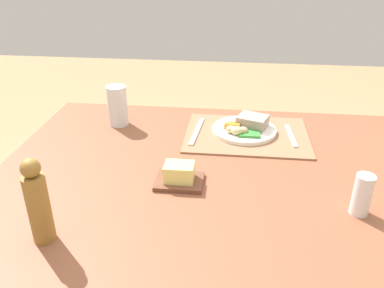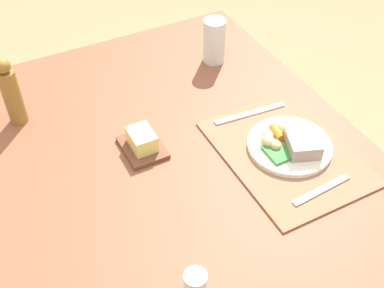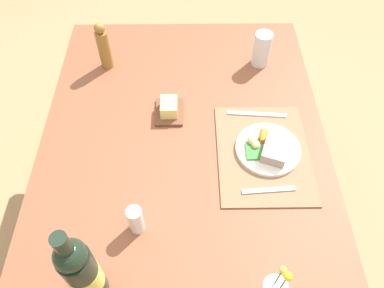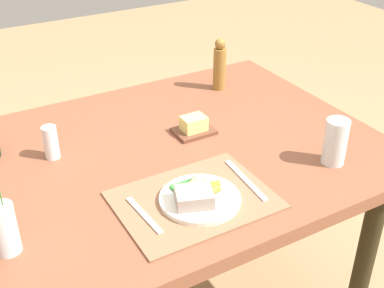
% 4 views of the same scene
% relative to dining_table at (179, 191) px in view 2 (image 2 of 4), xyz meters
% --- Properties ---
extents(dining_table, '(1.29, 1.00, 0.76)m').
position_rel_dining_table_xyz_m(dining_table, '(0.00, 0.00, 0.00)').
color(dining_table, brown).
rests_on(dining_table, ground_plane).
extents(placemat, '(0.42, 0.31, 0.01)m').
position_rel_dining_table_xyz_m(placemat, '(-0.09, -0.27, 0.09)').
color(placemat, '#956849').
rests_on(placemat, dining_table).
extents(dinner_plate, '(0.22, 0.22, 0.05)m').
position_rel_dining_table_xyz_m(dinner_plate, '(-0.08, -0.29, 0.11)').
color(dinner_plate, white).
rests_on(dinner_plate, placemat).
extents(fork, '(0.03, 0.17, 0.00)m').
position_rel_dining_table_xyz_m(fork, '(-0.23, -0.27, 0.10)').
color(fork, silver).
rests_on(fork, placemat).
extents(knife, '(0.03, 0.22, 0.00)m').
position_rel_dining_table_xyz_m(knife, '(0.09, -0.27, 0.10)').
color(knife, silver).
rests_on(knife, placemat).
extents(pepper_mill, '(0.05, 0.05, 0.20)m').
position_rel_dining_table_xyz_m(pepper_mill, '(0.37, 0.31, 0.19)').
color(pepper_mill, olive).
rests_on(pepper_mill, dining_table).
extents(butter_dish, '(0.13, 0.10, 0.06)m').
position_rel_dining_table_xyz_m(butter_dish, '(0.10, 0.05, 0.11)').
color(butter_dish, brown).
rests_on(butter_dish, dining_table).
extents(water_tumbler, '(0.07, 0.07, 0.14)m').
position_rel_dining_table_xyz_m(water_tumbler, '(0.38, -0.31, 0.15)').
color(water_tumbler, silver).
rests_on(water_tumbler, dining_table).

